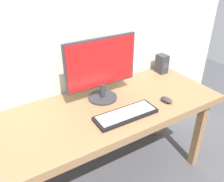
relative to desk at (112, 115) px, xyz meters
The scene contains 6 objects.
ground_plane 0.66m from the desk, ahead, with size 6.00×6.00×0.00m, color #4C4C51.
desk is the anchor object (origin of this frame).
monitor 0.36m from the desk, 94.95° to the left, with size 0.55×0.22×0.46m.
keyboard_primary 0.19m from the desk, 87.83° to the right, with size 0.44×0.16×0.03m.
mouse 0.41m from the desk, 25.37° to the right, with size 0.05×0.10×0.04m, color #333338.
speaker_right 0.74m from the desk, 19.52° to the left, with size 0.08×0.10×0.17m.
Camera 1 is at (-0.74, -1.20, 1.66)m, focal length 37.49 mm.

